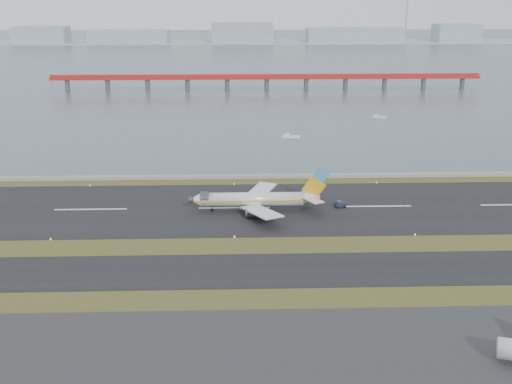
% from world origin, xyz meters
% --- Properties ---
extents(ground, '(1000.00, 1000.00, 0.00)m').
position_xyz_m(ground, '(0.00, 0.00, 0.00)').
color(ground, '#364318').
rests_on(ground, ground).
extents(taxiway_strip, '(1000.00, 18.00, 0.10)m').
position_xyz_m(taxiway_strip, '(0.00, -12.00, 0.05)').
color(taxiway_strip, black).
rests_on(taxiway_strip, ground).
extents(runway_strip, '(1000.00, 45.00, 0.10)m').
position_xyz_m(runway_strip, '(0.00, 30.00, 0.05)').
color(runway_strip, black).
rests_on(runway_strip, ground).
extents(seawall, '(1000.00, 2.50, 1.00)m').
position_xyz_m(seawall, '(0.00, 60.00, 0.50)').
color(seawall, gray).
rests_on(seawall, ground).
extents(bay_water, '(1400.00, 800.00, 1.30)m').
position_xyz_m(bay_water, '(0.00, 460.00, 0.00)').
color(bay_water, '#485A67').
rests_on(bay_water, ground).
extents(red_pier, '(260.00, 5.00, 10.20)m').
position_xyz_m(red_pier, '(20.00, 250.00, 7.28)').
color(red_pier, '#B2201E').
rests_on(red_pier, ground).
extents(far_shoreline, '(1400.00, 80.00, 60.50)m').
position_xyz_m(far_shoreline, '(13.62, 620.00, 6.07)').
color(far_shoreline, '#97AAB3').
rests_on(far_shoreline, ground).
extents(airliner, '(38.52, 32.89, 12.80)m').
position_xyz_m(airliner, '(6.41, 27.20, 3.46)').
color(airliner, silver).
rests_on(airliner, ground).
extents(pushback_tug, '(3.28, 2.30, 1.92)m').
position_xyz_m(pushback_tug, '(29.70, 29.50, 0.93)').
color(pushback_tug, '#15243A').
rests_on(pushback_tug, ground).
extents(workboat_near, '(7.89, 3.40, 1.85)m').
position_xyz_m(workboat_near, '(23.29, 118.41, 0.59)').
color(workboat_near, silver).
rests_on(workboat_near, ground).
extents(workboat_far, '(7.10, 4.56, 1.65)m').
position_xyz_m(workboat_far, '(69.21, 159.94, 0.52)').
color(workboat_far, silver).
rests_on(workboat_far, ground).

